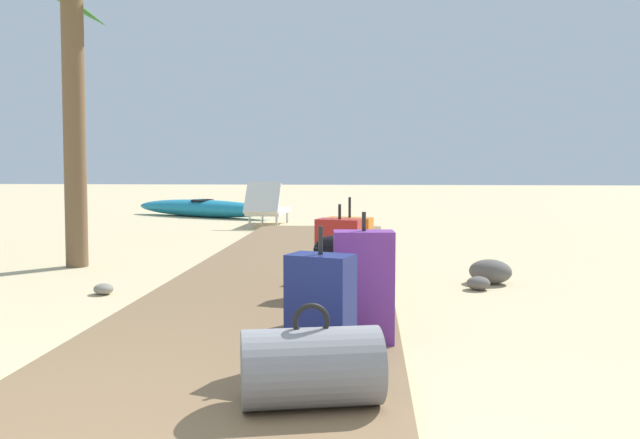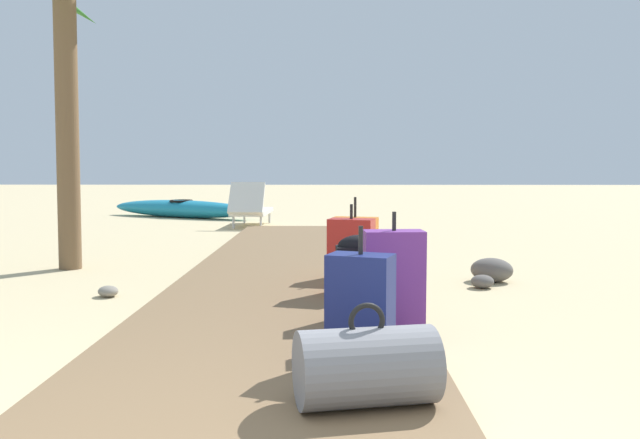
% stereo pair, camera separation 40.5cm
% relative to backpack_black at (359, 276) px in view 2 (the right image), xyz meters
% --- Properties ---
extents(ground_plane, '(60.00, 60.00, 0.00)m').
position_rel_backpack_black_xyz_m(ground_plane, '(-0.59, 1.11, -0.39)').
color(ground_plane, '#CCB789').
extents(boardwalk, '(1.99, 9.55, 0.08)m').
position_rel_backpack_black_xyz_m(boardwalk, '(-0.59, 2.07, -0.35)').
color(boardwalk, brown).
rests_on(boardwalk, ground).
extents(backpack_black, '(0.32, 0.22, 0.58)m').
position_rel_backpack_black_xyz_m(backpack_black, '(0.00, 0.00, 0.00)').
color(backpack_black, black).
rests_on(backpack_black, boardwalk).
extents(suitcase_purple, '(0.36, 0.21, 0.77)m').
position_rel_backpack_black_xyz_m(suitcase_purple, '(0.18, -0.50, 0.03)').
color(suitcase_purple, '#6B2D84').
rests_on(suitcase_purple, boardwalk).
extents(duffel_bag_grey, '(0.66, 0.47, 0.46)m').
position_rel_backpack_black_xyz_m(duffel_bag_grey, '(-0.04, -1.56, -0.13)').
color(duffel_bag_grey, slate).
rests_on(duffel_bag_grey, boardwalk).
extents(suitcase_orange, '(0.44, 0.29, 0.75)m').
position_rel_backpack_black_xyz_m(suitcase_orange, '(0.03, 1.68, -0.02)').
color(suitcase_orange, orange).
rests_on(suitcase_orange, boardwalk).
extents(suitcase_red, '(0.40, 0.29, 0.73)m').
position_rel_backpack_black_xyz_m(suitcase_red, '(-0.02, 0.94, 0.00)').
color(suitcase_red, red).
rests_on(suitcase_red, boardwalk).
extents(suitcase_navy, '(0.38, 0.30, 0.73)m').
position_rel_backpack_black_xyz_m(suitcase_navy, '(-0.04, -0.99, -0.01)').
color(suitcase_navy, navy).
rests_on(suitcase_navy, boardwalk).
extents(lounge_chair, '(0.66, 1.54, 0.81)m').
position_rel_backpack_black_xyz_m(lounge_chair, '(-1.62, 7.56, -0.06)').
color(lounge_chair, white).
rests_on(lounge_chair, ground).
extents(kayak, '(3.48, 2.11, 0.37)m').
position_rel_backpack_black_xyz_m(kayak, '(-3.32, 9.56, -0.20)').
color(kayak, teal).
rests_on(kayak, ground).
extents(rock_left_near, '(0.24, 0.25, 0.09)m').
position_rel_backpack_black_xyz_m(rock_left_near, '(-2.09, 1.19, -0.34)').
color(rock_left_near, gray).
rests_on(rock_left_near, ground).
extents(rock_right_mid, '(0.30, 0.30, 0.12)m').
position_rel_backpack_black_xyz_m(rock_right_mid, '(1.19, 1.64, -0.33)').
color(rock_right_mid, '#5B5651').
rests_on(rock_right_mid, ground).
extents(rock_right_far, '(0.52, 0.49, 0.23)m').
position_rel_backpack_black_xyz_m(rock_right_far, '(1.36, 1.97, -0.27)').
color(rock_right_far, '#5B5651').
rests_on(rock_right_far, ground).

